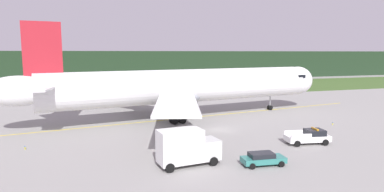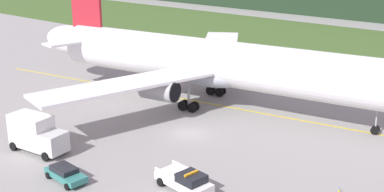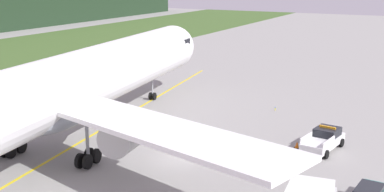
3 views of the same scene
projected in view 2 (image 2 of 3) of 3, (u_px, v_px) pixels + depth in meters
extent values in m
plane|color=gray|center=(189.00, 133.00, 54.55)|extent=(320.00, 320.00, 0.00)
cube|color=#3C5926|center=(370.00, 48.00, 95.81)|extent=(320.00, 38.77, 0.04)
cube|color=yellow|center=(226.00, 107.00, 63.02)|extent=(75.11, 11.58, 0.01)
cylinder|color=white|center=(227.00, 64.00, 61.32)|extent=(47.75, 12.61, 5.62)
ellipsoid|color=white|center=(72.00, 40.00, 73.29)|extent=(9.52, 5.51, 4.22)
ellipsoid|color=#A1A8B3|center=(210.00, 74.00, 62.92)|extent=(11.89, 7.49, 3.09)
cube|color=white|center=(219.00, 46.00, 74.35)|extent=(15.39, 20.33, 0.35)
cylinder|color=#A0A0A0|center=(221.00, 61.00, 70.70)|extent=(4.64, 3.18, 2.57)
cylinder|color=black|center=(235.00, 63.00, 69.65)|extent=(0.47, 2.36, 2.37)
cube|color=white|center=(125.00, 84.00, 55.32)|extent=(10.32, 21.44, 0.35)
cylinder|color=#A0A0A0|center=(159.00, 89.00, 57.71)|extent=(4.64, 3.18, 2.57)
cylinder|color=black|center=(175.00, 92.00, 56.67)|extent=(0.47, 2.36, 2.37)
cube|color=#A61E28|center=(86.00, 7.00, 70.20)|extent=(5.12, 1.19, 8.77)
cube|color=white|center=(101.00, 34.00, 74.71)|extent=(5.46, 7.15, 0.28)
cube|color=white|center=(69.00, 42.00, 68.94)|extent=(3.85, 6.97, 0.28)
cylinder|color=gray|center=(377.00, 118.00, 53.88)|extent=(0.20, 0.20, 2.76)
cylinder|color=black|center=(376.00, 129.00, 54.51)|extent=(0.92, 0.35, 0.90)
cylinder|color=black|center=(375.00, 131.00, 54.09)|extent=(0.92, 0.35, 0.90)
cylinder|color=gray|center=(216.00, 81.00, 67.04)|extent=(0.28, 0.28, 2.76)
cylinder|color=black|center=(219.00, 92.00, 66.84)|extent=(1.23, 0.48, 1.20)
cylinder|color=black|center=(222.00, 91.00, 67.41)|extent=(1.23, 0.48, 1.20)
cylinder|color=black|center=(210.00, 91.00, 67.50)|extent=(1.23, 0.48, 1.20)
cylinder|color=black|center=(213.00, 89.00, 68.08)|extent=(1.23, 0.48, 1.20)
cylinder|color=gray|center=(189.00, 95.00, 61.01)|extent=(0.28, 0.28, 2.76)
cylinder|color=black|center=(195.00, 106.00, 61.39)|extent=(1.23, 0.48, 1.20)
cylinder|color=black|center=(192.00, 108.00, 60.81)|extent=(1.23, 0.48, 1.20)
cylinder|color=black|center=(185.00, 104.00, 62.06)|extent=(1.23, 0.48, 1.20)
cylinder|color=black|center=(182.00, 106.00, 61.48)|extent=(1.23, 0.48, 1.20)
cube|color=white|center=(184.00, 182.00, 42.29)|extent=(5.60, 2.85, 0.70)
cube|color=black|center=(191.00, 178.00, 41.40)|extent=(2.40, 2.21, 0.70)
cube|color=white|center=(182.00, 167.00, 43.65)|extent=(2.56, 0.48, 0.45)
cube|color=white|center=(165.00, 174.00, 42.37)|extent=(2.56, 0.48, 0.45)
cube|color=orange|center=(191.00, 173.00, 41.27)|extent=(0.41, 1.47, 0.16)
cylinder|color=black|center=(208.00, 189.00, 41.82)|extent=(0.79, 0.35, 0.76)
cylinder|color=black|center=(179.00, 174.00, 44.36)|extent=(0.79, 0.35, 0.76)
cylinder|color=black|center=(160.00, 182.00, 42.98)|extent=(0.79, 0.35, 0.76)
cube|color=silver|center=(54.00, 143.00, 48.39)|extent=(2.16, 2.60, 2.00)
cube|color=silver|center=(31.00, 130.00, 49.76)|extent=(4.56, 2.87, 3.27)
cylinder|color=#99999E|center=(39.00, 148.00, 49.86)|extent=(0.78, 0.19, 1.04)
cylinder|color=#99999E|center=(27.00, 145.00, 50.73)|extent=(0.78, 0.19, 1.04)
cylinder|color=black|center=(64.00, 148.00, 49.66)|extent=(0.92, 0.36, 0.90)
cylinder|color=black|center=(45.00, 157.00, 47.73)|extent=(0.92, 0.36, 0.90)
cylinder|color=black|center=(32.00, 139.00, 52.00)|extent=(0.92, 0.36, 0.90)
cylinder|color=black|center=(13.00, 146.00, 50.06)|extent=(0.92, 0.36, 0.90)
cube|color=#2E776F|center=(66.00, 175.00, 43.84)|extent=(4.49, 2.15, 0.55)
cube|color=black|center=(64.00, 169.00, 43.83)|extent=(2.56, 1.76, 0.45)
cylinder|color=black|center=(85.00, 180.00, 43.54)|extent=(0.61, 0.23, 0.60)
cylinder|color=black|center=(67.00, 187.00, 42.31)|extent=(0.61, 0.23, 0.60)
cylinder|color=black|center=(65.00, 169.00, 45.54)|extent=(0.61, 0.23, 0.60)
cylinder|color=black|center=(48.00, 175.00, 44.31)|extent=(0.61, 0.23, 0.60)
cube|color=black|center=(194.00, 178.00, 44.39)|extent=(0.50, 0.50, 0.03)
cone|color=orange|center=(194.00, 175.00, 44.29)|extent=(0.38, 0.38, 0.60)
cylinder|color=yellow|center=(339.00, 191.00, 41.99)|extent=(0.10, 0.10, 0.32)
sphere|color=blue|center=(339.00, 188.00, 41.93)|extent=(0.12, 0.12, 0.12)
cylinder|color=yellow|center=(33.00, 93.00, 67.73)|extent=(0.10, 0.10, 0.36)
sphere|color=blue|center=(33.00, 92.00, 67.66)|extent=(0.12, 0.12, 0.12)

